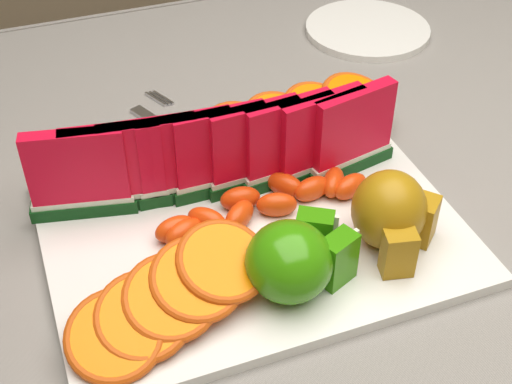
% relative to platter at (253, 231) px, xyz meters
% --- Properties ---
extents(table, '(1.40, 0.90, 0.75)m').
position_rel_platter_xyz_m(table, '(0.10, 0.02, -0.11)').
color(table, '#462418').
rests_on(table, ground).
extents(tablecloth, '(1.53, 1.03, 0.20)m').
position_rel_platter_xyz_m(tablecloth, '(0.10, 0.02, -0.05)').
color(tablecloth, gray).
rests_on(tablecloth, table).
extents(platter, '(0.40, 0.30, 0.01)m').
position_rel_platter_xyz_m(platter, '(0.00, 0.00, 0.00)').
color(platter, silver).
rests_on(platter, tablecloth).
extents(apple_cluster, '(0.11, 0.09, 0.07)m').
position_rel_platter_xyz_m(apple_cluster, '(0.01, -0.09, 0.04)').
color(apple_cluster, '#177C0D').
rests_on(apple_cluster, platter).
extents(pear_cluster, '(0.09, 0.09, 0.08)m').
position_rel_platter_xyz_m(pear_cluster, '(0.11, -0.07, 0.04)').
color(pear_cluster, '#9C5C0B').
rests_on(pear_cluster, platter).
extents(side_plate, '(0.22, 0.22, 0.01)m').
position_rel_platter_xyz_m(side_plate, '(0.31, 0.34, -0.00)').
color(side_plate, silver).
rests_on(side_plate, tablecloth).
extents(fork, '(0.08, 0.19, 0.00)m').
position_rel_platter_xyz_m(fork, '(-0.02, 0.19, -0.00)').
color(fork, silver).
rests_on(fork, tablecloth).
extents(watermelon_row, '(0.39, 0.07, 0.10)m').
position_rel_platter_xyz_m(watermelon_row, '(-0.01, 0.06, 0.05)').
color(watermelon_row, '#0E380B').
rests_on(watermelon_row, platter).
extents(orange_fan_front, '(0.21, 0.13, 0.06)m').
position_rel_platter_xyz_m(orange_fan_front, '(-0.10, -0.08, 0.03)').
color(orange_fan_front, '#D56100').
rests_on(orange_fan_front, platter).
extents(orange_fan_back, '(0.39, 0.11, 0.05)m').
position_rel_platter_xyz_m(orange_fan_back, '(0.03, 0.13, 0.03)').
color(orange_fan_back, '#D56100').
rests_on(orange_fan_back, platter).
extents(tangerine_segments, '(0.23, 0.07, 0.03)m').
position_rel_platter_xyz_m(tangerine_segments, '(0.02, 0.02, 0.02)').
color(tangerine_segments, '#E55622').
rests_on(tangerine_segments, platter).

